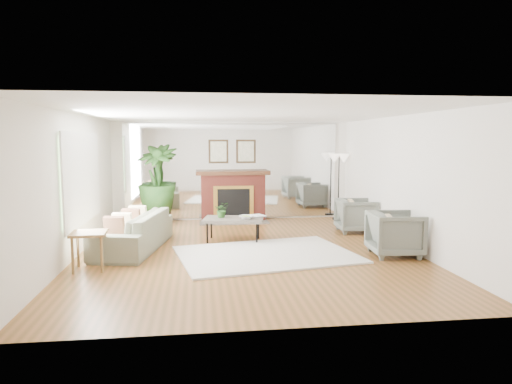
{
  "coord_description": "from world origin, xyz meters",
  "views": [
    {
      "loc": [
        -0.87,
        -8.15,
        2.03
      ],
      "look_at": [
        0.25,
        0.6,
        1.03
      ],
      "focal_mm": 32.0,
      "sensor_mm": 36.0,
      "label": 1
    }
  ],
  "objects": [
    {
      "name": "armchair_back",
      "position": [
        2.6,
        1.48,
        0.37
      ],
      "size": [
        0.87,
        0.84,
        0.74
      ],
      "primitive_type": "imported",
      "rotation": [
        0.0,
        0.0,
        1.51
      ],
      "color": "slate",
      "rests_on": "ground"
    },
    {
      "name": "coffee_table",
      "position": [
        -0.18,
        0.91,
        0.43
      ],
      "size": [
        1.29,
        0.9,
        0.47
      ],
      "rotation": [
        0.0,
        0.0,
        -0.19
      ],
      "color": "#6A6153",
      "rests_on": "ground"
    },
    {
      "name": "potted_ficus",
      "position": [
        -1.87,
        3.1,
        1.03
      ],
      "size": [
        1.17,
        1.17,
        1.93
      ],
      "color": "#29251E",
      "rests_on": "ground"
    },
    {
      "name": "window_panel",
      "position": [
        -2.96,
        0.4,
        1.35
      ],
      "size": [
        0.04,
        2.4,
        1.5
      ],
      "primitive_type": "cube",
      "color": "#B2E09E",
      "rests_on": "wall_left"
    },
    {
      "name": "fireplace",
      "position": [
        0.0,
        3.26,
        0.66
      ],
      "size": [
        1.85,
        0.83,
        2.05
      ],
      "color": "maroon",
      "rests_on": "ground"
    },
    {
      "name": "area_rug",
      "position": [
        0.31,
        -0.33,
        0.02
      ],
      "size": [
        3.36,
        2.68,
        0.03
      ],
      "primitive_type": "cube",
      "rotation": [
        0.0,
        0.0,
        0.19
      ],
      "color": "silver",
      "rests_on": "ground"
    },
    {
      "name": "mirror_panel",
      "position": [
        0.0,
        3.47,
        1.25
      ],
      "size": [
        5.4,
        0.04,
        2.4
      ],
      "primitive_type": "cube",
      "color": "silver",
      "rests_on": "wall_back"
    },
    {
      "name": "ground",
      "position": [
        0.0,
        0.0,
        0.0
      ],
      "size": [
        7.0,
        7.0,
        0.0
      ],
      "primitive_type": "plane",
      "color": "brown",
      "rests_on": "ground"
    },
    {
      "name": "armchair_front",
      "position": [
        2.56,
        -0.63,
        0.39
      ],
      "size": [
        0.93,
        0.9,
        0.79
      ],
      "primitive_type": "imported",
      "rotation": [
        0.0,
        0.0,
        1.49
      ],
      "color": "slate",
      "rests_on": "ground"
    },
    {
      "name": "wall_back",
      "position": [
        0.0,
        3.49,
        1.25
      ],
      "size": [
        6.0,
        0.02,
        2.5
      ],
      "primitive_type": "cube",
      "color": "white",
      "rests_on": "ground"
    },
    {
      "name": "tabletop_plant",
      "position": [
        -0.4,
        0.99,
        0.63
      ],
      "size": [
        0.29,
        0.25,
        0.32
      ],
      "primitive_type": "imported",
      "rotation": [
        0.0,
        0.0,
        0.0
      ],
      "color": "#2F5720",
      "rests_on": "coffee_table"
    },
    {
      "name": "sofa",
      "position": [
        -2.08,
        0.44,
        0.34
      ],
      "size": [
        1.32,
        2.46,
        0.68
      ],
      "primitive_type": "imported",
      "rotation": [
        0.0,
        0.0,
        -1.75
      ],
      "color": "gray",
      "rests_on": "ground"
    },
    {
      "name": "floor_lamp",
      "position": [
        2.7,
        3.1,
        1.44
      ],
      "size": [
        0.55,
        0.31,
        1.69
      ],
      "color": "black",
      "rests_on": "ground"
    },
    {
      "name": "wall_left",
      "position": [
        -2.99,
        0.0,
        1.25
      ],
      "size": [
        0.02,
        7.0,
        2.5
      ],
      "primitive_type": "cube",
      "color": "white",
      "rests_on": "ground"
    },
    {
      "name": "book",
      "position": [
        0.24,
        1.01,
        0.48
      ],
      "size": [
        0.34,
        0.39,
        0.02
      ],
      "primitive_type": "imported",
      "rotation": [
        0.0,
        0.0,
        0.38
      ],
      "color": "olive",
      "rests_on": "coffee_table"
    },
    {
      "name": "wall_right",
      "position": [
        2.99,
        0.0,
        1.25
      ],
      "size": [
        0.02,
        7.0,
        2.5
      ],
      "primitive_type": "cube",
      "color": "white",
      "rests_on": "ground"
    },
    {
      "name": "side_table",
      "position": [
        -2.58,
        -0.87,
        0.51
      ],
      "size": [
        0.56,
        0.56,
        0.6
      ],
      "rotation": [
        0.0,
        0.0,
        0.06
      ],
      "color": "olive",
      "rests_on": "ground"
    },
    {
      "name": "fruit_bowl",
      "position": [
        0.07,
        0.76,
        0.51
      ],
      "size": [
        0.36,
        0.36,
        0.07
      ],
      "primitive_type": "imported",
      "rotation": [
        0.0,
        0.0,
        -0.33
      ],
      "color": "olive",
      "rests_on": "coffee_table"
    }
  ]
}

